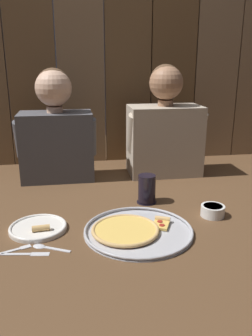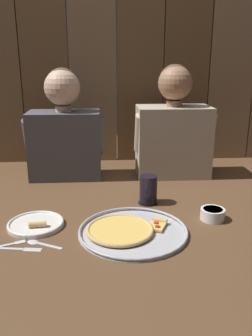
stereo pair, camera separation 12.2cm
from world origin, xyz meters
TOP-DOWN VIEW (x-y plane):
  - ground_plane at (0.00, 0.00)m, footprint 3.20×3.20m
  - pizza_tray at (0.00, -0.11)m, footprint 0.40×0.40m
  - dinner_plate at (-0.35, -0.04)m, footprint 0.21×0.21m
  - drinking_glass at (0.11, 0.15)m, footprint 0.09×0.09m
  - dipping_bowl at (0.34, -0.02)m, footprint 0.10×0.10m
  - table_fork at (-0.41, -0.17)m, footprint 0.13×0.06m
  - table_knife at (-0.37, -0.20)m, footprint 0.16×0.04m
  - table_spoon at (-0.31, -0.17)m, footprint 0.13×0.08m
  - diner_left at (-0.29, 0.55)m, footprint 0.40×0.21m
  - diner_right at (0.29, 0.55)m, footprint 0.42×0.22m
  - wooden_backdrop_wall at (-0.00, 0.86)m, footprint 2.19×0.03m

SIDE VIEW (x-z plane):
  - ground_plane at x=0.00m, z-range 0.00..0.00m
  - table_knife at x=-0.37m, z-range 0.00..0.00m
  - table_fork at x=-0.41m, z-range 0.00..0.01m
  - table_spoon at x=-0.31m, z-range 0.00..0.01m
  - dinner_plate at x=-0.35m, z-range -0.01..0.03m
  - pizza_tray at x=0.00m, z-range 0.00..0.02m
  - dipping_bowl at x=0.34m, z-range 0.00..0.05m
  - drinking_glass at x=0.11m, z-range 0.00..0.12m
  - diner_right at x=0.29m, z-range -0.03..0.55m
  - diner_left at x=-0.29m, z-range -0.02..0.54m
  - wooden_backdrop_wall at x=0.00m, z-range 0.00..1.42m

